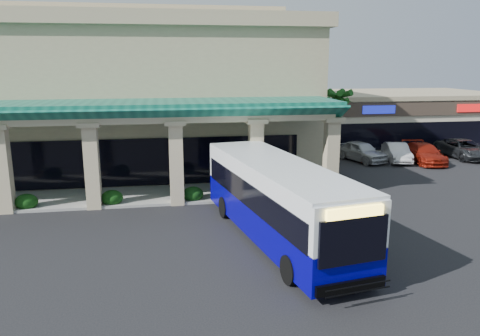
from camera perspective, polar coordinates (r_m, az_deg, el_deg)
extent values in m
plane|color=black|center=(22.13, 0.76, -7.95)|extent=(110.00, 110.00, 0.00)
imported|color=#4F5D73|center=(20.82, 15.48, -7.07)|extent=(0.48, 0.70, 1.86)
imported|color=#B8B8BB|center=(39.00, 14.57, 1.99)|extent=(3.23, 5.10, 1.62)
imported|color=silver|center=(39.71, 18.56, 1.82)|extent=(2.58, 4.71, 1.47)
imported|color=maroon|center=(40.00, 21.52, 1.69)|extent=(2.75, 5.43, 1.51)
imported|color=#25272B|center=(43.27, 25.58, 2.13)|extent=(2.59, 5.57, 1.55)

